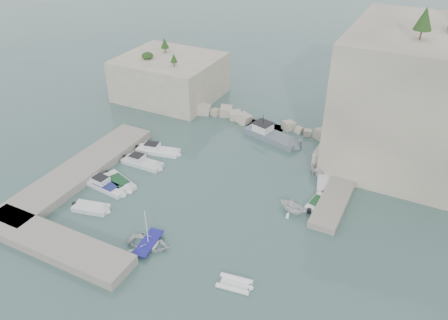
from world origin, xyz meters
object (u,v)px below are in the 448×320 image
at_px(motorboat_c, 119,184).
at_px(motorboat_e, 92,210).
at_px(tender_east_b, 316,205).
at_px(tender_east_d, 327,175).
at_px(motorboat_d, 107,188).
at_px(motorboat_a, 158,153).
at_px(motorboat_b, 143,165).
at_px(inflatable_dinghy, 235,285).
at_px(rowboat, 149,246).
at_px(work_boat, 272,139).
at_px(tender_east_a, 292,211).
at_px(tender_east_c, 324,184).

distance_m(motorboat_c, motorboat_e, 5.54).
xyz_separation_m(tender_east_b, tender_east_d, (-0.58, 6.45, 0.00)).
xyz_separation_m(motorboat_d, motorboat_e, (1.23, -4.09, 0.00)).
relative_size(motorboat_a, tender_east_b, 1.61).
relative_size(motorboat_b, tender_east_d, 1.42).
bearing_deg(inflatable_dinghy, motorboat_c, 149.59).
bearing_deg(rowboat, motorboat_d, 52.92).
bearing_deg(work_boat, tender_east_a, -45.27).
height_order(motorboat_d, tender_east_c, motorboat_d).
bearing_deg(work_boat, motorboat_b, -116.56).
distance_m(rowboat, tender_east_b, 19.66).
xyz_separation_m(motorboat_c, motorboat_e, (0.49, -5.52, 0.00)).
bearing_deg(motorboat_e, tender_east_a, 13.20).
xyz_separation_m(motorboat_b, rowboat, (9.69, -12.34, 0.00)).
relative_size(rowboat, tender_east_d, 1.07).
bearing_deg(work_boat, motorboat_d, -108.09).
bearing_deg(motorboat_c, tender_east_d, 50.45).
relative_size(motorboat_c, inflatable_dinghy, 1.62).
bearing_deg(work_boat, tender_east_b, -34.27).
bearing_deg(work_boat, motorboat_c, -108.49).
height_order(motorboat_e, tender_east_b, same).
height_order(motorboat_d, tender_east_a, tender_east_a).
relative_size(motorboat_a, motorboat_b, 1.08).
xyz_separation_m(inflatable_dinghy, work_boat, (-7.06, 27.24, 0.00)).
xyz_separation_m(motorboat_b, motorboat_e, (0.43, -10.42, 0.00)).
relative_size(motorboat_b, motorboat_e, 1.37).
bearing_deg(motorboat_b, tender_east_d, 20.30).
distance_m(motorboat_c, rowboat, 12.26).
height_order(motorboat_a, tender_east_b, motorboat_a).
distance_m(motorboat_a, tender_east_b, 23.00).
relative_size(tender_east_b, tender_east_c, 0.78).
relative_size(motorboat_a, motorboat_d, 1.04).
xyz_separation_m(motorboat_c, motorboat_d, (-0.75, -1.42, 0.00)).
height_order(tender_east_b, work_boat, work_boat).
relative_size(tender_east_c, work_boat, 0.55).
xyz_separation_m(motorboat_c, tender_east_d, (22.52, 13.45, 0.00)).
height_order(inflatable_dinghy, tender_east_b, tender_east_b).
distance_m(motorboat_d, tender_east_c, 26.79).
relative_size(rowboat, work_boat, 0.49).
bearing_deg(motorboat_a, tender_east_b, -15.59).
relative_size(motorboat_a, rowboat, 1.43).
distance_m(motorboat_c, tender_east_a, 21.48).
bearing_deg(tender_east_d, motorboat_d, 104.40).
bearing_deg(motorboat_d, tender_east_b, 25.82).
distance_m(tender_east_c, tender_east_d, 1.95).
bearing_deg(motorboat_c, work_boat, 75.81).
height_order(motorboat_e, tender_east_c, same).
bearing_deg(motorboat_c, tender_east_c, 46.49).
relative_size(motorboat_c, motorboat_e, 1.24).
bearing_deg(motorboat_e, work_boat, 50.50).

